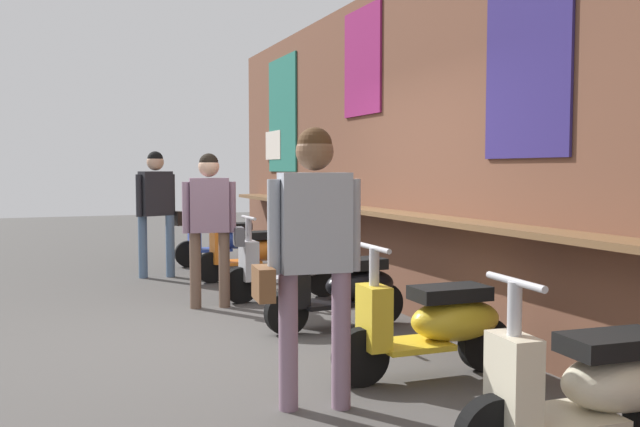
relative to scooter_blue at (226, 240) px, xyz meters
name	(u,v)px	position (x,y,z in m)	size (l,w,h in m)	color
ground_plane	(233,340)	(4.54, -1.08, -0.39)	(33.75, 33.75, 0.00)	#474442
market_stall_facade	(435,145)	(4.54, 0.94, 1.33)	(12.05, 0.61, 3.44)	brown
scooter_blue	(226,240)	(0.00, 0.00, 0.00)	(0.46, 1.40, 0.97)	#233D9E
scooter_orange	(253,251)	(1.50, 0.00, 0.00)	(0.46, 1.40, 0.97)	orange
scooter_silver	(289,265)	(2.96, 0.00, 0.00)	(0.46, 1.40, 0.97)	#B2B5BA
scooter_black	(344,287)	(4.49, 0.00, 0.00)	(0.47, 1.40, 0.97)	black
scooter_yellow	(435,323)	(6.08, 0.00, 0.00)	(0.46, 1.40, 0.97)	gold
scooter_cream	(595,387)	(7.60, 0.00, 0.00)	(0.50, 1.40, 0.97)	beige
shopper_with_handbag	(312,237)	(6.36, -1.05, 0.68)	(0.27, 0.68, 1.74)	gray
shopper_browsing	(157,200)	(0.80, -1.16, 0.68)	(0.44, 0.66, 1.73)	slate
shopper_passing	(211,214)	(3.09, -0.93, 0.62)	(0.30, 0.66, 1.66)	brown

